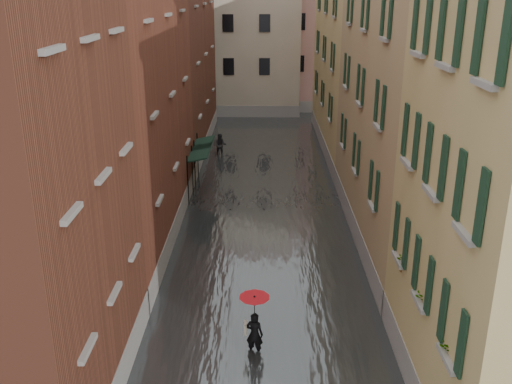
{
  "coord_description": "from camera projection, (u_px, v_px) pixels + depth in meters",
  "views": [
    {
      "loc": [
        -0.11,
        -14.93,
        10.87
      ],
      "look_at": [
        -0.38,
        6.78,
        3.0
      ],
      "focal_mm": 40.0,
      "sensor_mm": 36.0,
      "label": 1
    }
  ],
  "objects": [
    {
      "name": "ground",
      "position": [
        265.0,
        357.0,
        17.73
      ],
      "size": [
        120.0,
        120.0,
        0.0
      ],
      "primitive_type": "plane",
      "color": "#5A5A5C",
      "rests_on": "ground"
    },
    {
      "name": "floodwater",
      "position": [
        265.0,
        204.0,
        29.92
      ],
      "size": [
        10.0,
        60.0,
        0.2
      ],
      "primitive_type": "cube",
      "color": "#43484A",
      "rests_on": "ground"
    },
    {
      "name": "building_left_mid",
      "position": [
        101.0,
        102.0,
        24.15
      ],
      "size": [
        6.0,
        14.0,
        12.5
      ],
      "primitive_type": "cube",
      "color": "brown",
      "rests_on": "ground"
    },
    {
      "name": "building_left_far",
      "position": [
        160.0,
        47.0,
        37.99
      ],
      "size": [
        6.0,
        16.0,
        14.0
      ],
      "primitive_type": "cube",
      "color": "brown",
      "rests_on": "ground"
    },
    {
      "name": "building_right_mid",
      "position": [
        432.0,
        96.0,
        23.9
      ],
      "size": [
        6.0,
        14.0,
        13.0
      ],
      "primitive_type": "cube",
      "color": "#96845B",
      "rests_on": "ground"
    },
    {
      "name": "building_right_far",
      "position": [
        369.0,
        67.0,
        38.26
      ],
      "size": [
        6.0,
        16.0,
        11.5
      ],
      "primitive_type": "cube",
      "color": "tan",
      "rests_on": "ground"
    },
    {
      "name": "building_end_cream",
      "position": [
        231.0,
        37.0,
        51.28
      ],
      "size": [
        12.0,
        9.0,
        13.0
      ],
      "primitive_type": "cube",
      "color": "beige",
      "rests_on": "ground"
    },
    {
      "name": "building_end_pink",
      "position": [
        329.0,
        41.0,
        53.22
      ],
      "size": [
        10.0,
        9.0,
        12.0
      ],
      "primitive_type": "cube",
      "color": "tan",
      "rests_on": "ground"
    },
    {
      "name": "awning_near",
      "position": [
        199.0,
        154.0,
        30.29
      ],
      "size": [
        1.09,
        3.13,
        2.8
      ],
      "color": "black",
      "rests_on": "ground"
    },
    {
      "name": "awning_far",
      "position": [
        203.0,
        145.0,
        31.95
      ],
      "size": [
        1.09,
        2.77,
        2.8
      ],
      "color": "black",
      "rests_on": "ground"
    },
    {
      "name": "window_planters",
      "position": [
        426.0,
        290.0,
        14.65
      ],
      "size": [
        0.59,
        5.16,
        0.84
      ],
      "color": "brown",
      "rests_on": "ground"
    },
    {
      "name": "pedestrian_main",
      "position": [
        254.0,
        319.0,
        17.39
      ],
      "size": [
        0.95,
        0.95,
        2.06
      ],
      "color": "black",
      "rests_on": "ground"
    },
    {
      "name": "pedestrian_far",
      "position": [
        221.0,
        145.0,
        38.14
      ],
      "size": [
        0.81,
        0.65,
        1.61
      ],
      "primitive_type": "imported",
      "rotation": [
        0.0,
        0.0,
        0.05
      ],
      "color": "black",
      "rests_on": "ground"
    }
  ]
}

